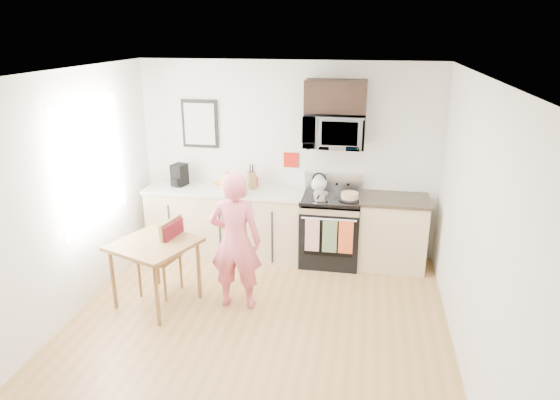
% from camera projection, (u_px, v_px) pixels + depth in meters
% --- Properties ---
extents(floor, '(4.60, 4.60, 0.00)m').
position_uv_depth(floor, '(250.00, 342.00, 5.00)').
color(floor, olive).
rests_on(floor, ground).
extents(back_wall, '(4.00, 0.04, 2.60)m').
position_uv_depth(back_wall, '(287.00, 160.00, 6.72)').
color(back_wall, white).
rests_on(back_wall, floor).
extents(front_wall, '(4.00, 0.04, 2.60)m').
position_uv_depth(front_wall, '(137.00, 392.00, 2.44)').
color(front_wall, white).
rests_on(front_wall, floor).
extents(left_wall, '(0.04, 4.60, 2.60)m').
position_uv_depth(left_wall, '(50.00, 208.00, 4.90)').
color(left_wall, white).
rests_on(left_wall, floor).
extents(right_wall, '(0.04, 4.60, 2.60)m').
position_uv_depth(right_wall, '(476.00, 236.00, 4.25)').
color(right_wall, white).
rests_on(right_wall, floor).
extents(ceiling, '(4.00, 4.60, 0.04)m').
position_uv_depth(ceiling, '(244.00, 76.00, 4.15)').
color(ceiling, white).
rests_on(ceiling, back_wall).
extents(window, '(0.06, 1.40, 1.50)m').
position_uv_depth(window, '(93.00, 163.00, 5.56)').
color(window, silver).
rests_on(window, left_wall).
extents(cabinet_left, '(2.10, 0.60, 0.90)m').
position_uv_depth(cabinet_left, '(226.00, 222.00, 6.85)').
color(cabinet_left, '#D6B789').
rests_on(cabinet_left, floor).
extents(countertop_left, '(2.14, 0.64, 0.04)m').
position_uv_depth(countertop_left, '(225.00, 190.00, 6.69)').
color(countertop_left, beige).
rests_on(countertop_left, cabinet_left).
extents(cabinet_right, '(0.84, 0.60, 0.90)m').
position_uv_depth(cabinet_right, '(392.00, 233.00, 6.48)').
color(cabinet_right, '#D6B789').
rests_on(cabinet_right, floor).
extents(countertop_right, '(0.88, 0.64, 0.04)m').
position_uv_depth(countertop_right, '(395.00, 199.00, 6.33)').
color(countertop_right, black).
rests_on(countertop_right, cabinet_right).
extents(range, '(0.76, 0.70, 1.16)m').
position_uv_depth(range, '(330.00, 231.00, 6.59)').
color(range, black).
rests_on(range, floor).
extents(microwave, '(0.76, 0.51, 0.42)m').
position_uv_depth(microwave, '(334.00, 131.00, 6.26)').
color(microwave, '#BDBCC1').
rests_on(microwave, back_wall).
extents(upper_cabinet, '(0.76, 0.35, 0.40)m').
position_uv_depth(upper_cabinet, '(336.00, 96.00, 6.16)').
color(upper_cabinet, black).
rests_on(upper_cabinet, back_wall).
extents(wall_art, '(0.50, 0.04, 0.65)m').
position_uv_depth(wall_art, '(200.00, 124.00, 6.74)').
color(wall_art, black).
rests_on(wall_art, back_wall).
extents(wall_trivet, '(0.20, 0.02, 0.20)m').
position_uv_depth(wall_trivet, '(291.00, 160.00, 6.69)').
color(wall_trivet, '#B51E0F').
rests_on(wall_trivet, back_wall).
extents(person, '(0.59, 0.41, 1.57)m').
position_uv_depth(person, '(235.00, 241.00, 5.42)').
color(person, '#E43E51').
rests_on(person, floor).
extents(dining_table, '(0.90, 0.90, 0.75)m').
position_uv_depth(dining_table, '(154.00, 250.00, 5.50)').
color(dining_table, brown).
rests_on(dining_table, floor).
extents(chair, '(0.51, 0.47, 0.95)m').
position_uv_depth(chair, '(168.00, 247.00, 5.69)').
color(chair, brown).
rests_on(chair, floor).
extents(knife_block, '(0.15, 0.17, 0.22)m').
position_uv_depth(knife_block, '(252.00, 180.00, 6.67)').
color(knife_block, brown).
rests_on(knife_block, countertop_left).
extents(utensil_crock, '(0.11, 0.11, 0.33)m').
position_uv_depth(utensil_crock, '(254.00, 177.00, 6.72)').
color(utensil_crock, '#B51E0F').
rests_on(utensil_crock, countertop_left).
extents(fruit_bowl, '(0.27, 0.27, 0.10)m').
position_uv_depth(fruit_bowl, '(220.00, 185.00, 6.71)').
color(fruit_bowl, silver).
rests_on(fruit_bowl, countertop_left).
extents(milk_carton, '(0.10, 0.10, 0.25)m').
position_uv_depth(milk_carton, '(224.00, 180.00, 6.63)').
color(milk_carton, '#D2B97E').
rests_on(milk_carton, countertop_left).
extents(coffee_maker, '(0.21, 0.27, 0.30)m').
position_uv_depth(coffee_maker, '(179.00, 176.00, 6.77)').
color(coffee_maker, black).
rests_on(coffee_maker, countertop_left).
extents(bread_bag, '(0.36, 0.27, 0.12)m').
position_uv_depth(bread_bag, '(234.00, 190.00, 6.43)').
color(bread_bag, tan).
rests_on(bread_bag, countertop_left).
extents(cake, '(0.27, 0.27, 0.09)m').
position_uv_depth(cake, '(350.00, 196.00, 6.29)').
color(cake, black).
rests_on(cake, range).
extents(kettle, '(0.21, 0.21, 0.27)m').
position_uv_depth(kettle, '(319.00, 184.00, 6.56)').
color(kettle, silver).
rests_on(kettle, range).
extents(pot, '(0.19, 0.33, 0.10)m').
position_uv_depth(pot, '(320.00, 196.00, 6.28)').
color(pot, '#BDBCC1').
rests_on(pot, range).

